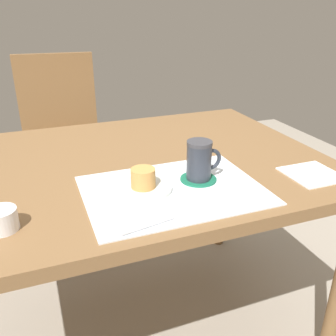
# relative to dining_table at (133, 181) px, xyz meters

# --- Properties ---
(ground_plane) EXTENTS (4.40, 4.40, 0.02)m
(ground_plane) POSITION_rel_dining_table_xyz_m (0.00, 0.00, -0.65)
(ground_plane) COLOR #9E9384
(dining_table) EXTENTS (1.22, 0.89, 0.71)m
(dining_table) POSITION_rel_dining_table_xyz_m (0.00, 0.00, 0.00)
(dining_table) COLOR brown
(dining_table) RESTS_ON ground_plane
(wooden_chair) EXTENTS (0.45, 0.45, 0.94)m
(wooden_chair) POSITION_rel_dining_table_xyz_m (-0.15, 0.81, -0.13)
(wooden_chair) COLOR brown
(wooden_chair) RESTS_ON ground_plane
(placemat) EXTENTS (0.47, 0.35, 0.00)m
(placemat) POSITION_rel_dining_table_xyz_m (0.05, -0.24, 0.07)
(placemat) COLOR white
(placemat) RESTS_ON dining_table
(pastry_plate) EXTENTS (0.15, 0.15, 0.01)m
(pastry_plate) POSITION_rel_dining_table_xyz_m (-0.03, -0.22, 0.08)
(pastry_plate) COLOR silver
(pastry_plate) RESTS_ON placemat
(pastry) EXTENTS (0.06, 0.06, 0.05)m
(pastry) POSITION_rel_dining_table_xyz_m (-0.03, -0.22, 0.11)
(pastry) COLOR tan
(pastry) RESTS_ON pastry_plate
(coffee_coaster) EXTENTS (0.10, 0.10, 0.00)m
(coffee_coaster) POSITION_rel_dining_table_xyz_m (0.13, -0.21, 0.08)
(coffee_coaster) COLOR #196B4C
(coffee_coaster) RESTS_ON placemat
(coffee_mug) EXTENTS (0.10, 0.07, 0.11)m
(coffee_mug) POSITION_rel_dining_table_xyz_m (0.14, -0.21, 0.13)
(coffee_mug) COLOR #2D333D
(coffee_mug) RESTS_ON coffee_coaster
(teaspoon) EXTENTS (0.13, 0.03, 0.01)m
(teaspoon) POSITION_rel_dining_table_xyz_m (-0.07, -0.39, 0.08)
(teaspoon) COLOR silver
(teaspoon) RESTS_ON placemat
(paper_napkin) EXTENTS (0.15, 0.15, 0.00)m
(paper_napkin) POSITION_rel_dining_table_xyz_m (0.46, -0.29, 0.07)
(paper_napkin) COLOR white
(paper_napkin) RESTS_ON dining_table
(sugar_bowl) EXTENTS (0.07, 0.07, 0.05)m
(sugar_bowl) POSITION_rel_dining_table_xyz_m (-0.37, -0.28, 0.09)
(sugar_bowl) COLOR white
(sugar_bowl) RESTS_ON dining_table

